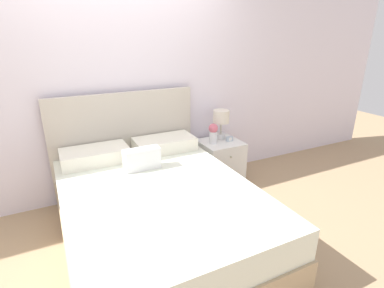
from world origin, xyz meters
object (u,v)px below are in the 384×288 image
at_px(bed, 156,208).
at_px(nightstand, 220,161).
at_px(table_lamp, 221,119).
at_px(alarm_clock, 229,139).
at_px(flower_vase, 213,133).

bearing_deg(bed, nightstand, 32.74).
relative_size(table_lamp, alarm_clock, 4.45).
bearing_deg(alarm_clock, nightstand, 167.12).
bearing_deg(flower_vase, alarm_clock, -5.20).
bearing_deg(table_lamp, flower_vase, -148.93).
relative_size(table_lamp, flower_vase, 1.49).
bearing_deg(nightstand, alarm_clock, -12.88).
height_order(bed, alarm_clock, bed).
height_order(table_lamp, alarm_clock, table_lamp).
bearing_deg(bed, flower_vase, 35.42).
bearing_deg(nightstand, flower_vase, -177.64).
relative_size(flower_vase, alarm_clock, 2.98).
height_order(bed, nightstand, bed).
height_order(nightstand, alarm_clock, alarm_clock).
distance_m(nightstand, alarm_clock, 0.31).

